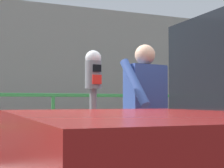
# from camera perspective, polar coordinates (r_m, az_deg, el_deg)

# --- Properties ---
(parking_meter) EXTENTS (0.16, 0.17, 1.52)m
(parking_meter) POSITION_cam_1_polar(r_m,az_deg,el_deg) (3.48, -3.02, -1.80)
(parking_meter) COLOR slate
(parking_meter) RESTS_ON sidewalk_curb
(pedestrian_at_meter) EXTENTS (0.60, 0.56, 1.62)m
(pedestrian_at_meter) POSITION_cam_1_polar(r_m,az_deg,el_deg) (3.78, 5.39, -4.33)
(pedestrian_at_meter) COLOR slate
(pedestrian_at_meter) RESTS_ON sidewalk_curb
(background_railing) EXTENTS (24.06, 0.06, 1.16)m
(background_railing) POSITION_cam_1_polar(r_m,az_deg,el_deg) (6.15, -9.38, -4.60)
(background_railing) COLOR #2D7A38
(background_railing) RESTS_ON sidewalk_curb
(backdrop_wall) EXTENTS (32.00, 0.50, 3.62)m
(backdrop_wall) POSITION_cam_1_polar(r_m,az_deg,el_deg) (9.08, -13.74, 1.27)
(backdrop_wall) COLOR gray
(backdrop_wall) RESTS_ON ground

